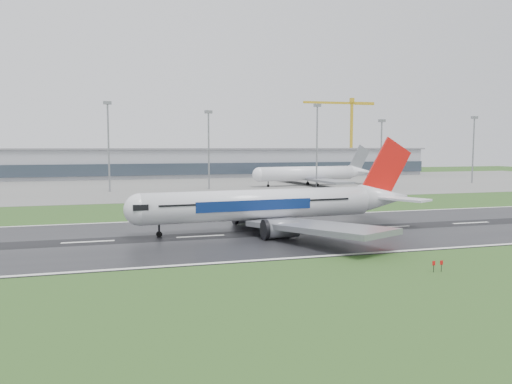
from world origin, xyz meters
name	(u,v)px	position (x,y,z in m)	size (l,w,h in m)	color
ground	(390,227)	(0.00, 0.00, 0.00)	(520.00, 520.00, 0.00)	#26491A
runway	(390,227)	(0.00, 0.00, 0.05)	(400.00, 45.00, 0.10)	black
apron	(243,184)	(0.00, 125.00, 0.04)	(400.00, 130.00, 0.08)	slate
terminal	(217,163)	(0.00, 185.00, 7.50)	(240.00, 36.00, 15.00)	gray
main_airliner	(280,185)	(-23.45, 2.82, 9.07)	(60.76, 57.87, 17.94)	silver
parked_airliner	(311,166)	(25.79, 107.20, 8.46)	(57.15, 53.21, 16.75)	white
tower_crane	(351,136)	(90.75, 200.00, 23.55)	(47.95, 2.62, 47.09)	gold
floodmast_1	(109,149)	(-57.38, 100.00, 16.04)	(0.64, 0.64, 32.07)	gray
floodmast_2	(209,152)	(-20.07, 100.00, 14.74)	(0.64, 0.64, 29.47)	gray
floodmast_3	(317,147)	(25.18, 100.00, 16.48)	(0.64, 0.64, 32.96)	gray
floodmast_4	(381,154)	(54.95, 100.00, 13.56)	(0.64, 0.64, 27.12)	gray
floodmast_5	(473,151)	(101.82, 100.00, 14.61)	(0.64, 0.64, 29.21)	gray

